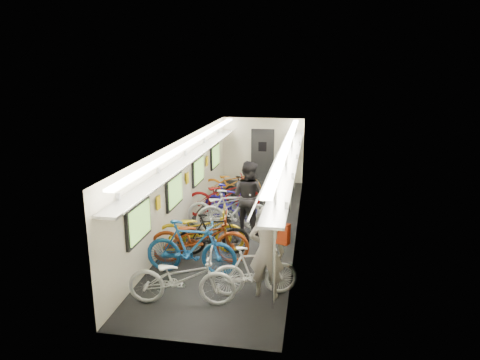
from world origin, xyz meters
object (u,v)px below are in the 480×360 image
at_px(passenger_near, 267,251).
at_px(passenger_mid, 248,197).
at_px(bicycle_0, 182,278).
at_px(backpack, 282,233).
at_px(bicycle_1, 191,248).

xyz_separation_m(passenger_near, passenger_mid, (-0.83, 3.23, 0.04)).
distance_m(bicycle_0, backpack, 1.97).
bearing_deg(passenger_near, backpack, 178.10).
xyz_separation_m(bicycle_0, backpack, (1.74, 0.52, 0.77)).
height_order(bicycle_0, bicycle_1, bicycle_1).
bearing_deg(passenger_near, bicycle_0, 23.30).
xyz_separation_m(bicycle_1, passenger_mid, (0.80, 2.60, 0.36)).
relative_size(bicycle_0, bicycle_1, 1.01).
xyz_separation_m(bicycle_1, backpack, (1.91, -0.66, 0.70)).
xyz_separation_m(bicycle_0, passenger_near, (1.47, 0.54, 0.39)).
relative_size(bicycle_0, backpack, 5.14).
height_order(passenger_near, backpack, passenger_near).
xyz_separation_m(bicycle_0, bicycle_1, (-0.16, 1.17, 0.07)).
bearing_deg(bicycle_1, passenger_mid, -16.72).
bearing_deg(bicycle_0, bicycle_1, 1.60).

